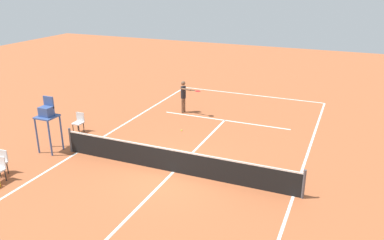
{
  "coord_description": "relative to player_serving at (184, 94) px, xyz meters",
  "views": [
    {
      "loc": [
        -5.88,
        12.07,
        7.08
      ],
      "look_at": [
        0.75,
        -3.63,
        0.8
      ],
      "focal_mm": 36.47,
      "sensor_mm": 36.0,
      "label": 1
    }
  ],
  "objects": [
    {
      "name": "tennis_net",
      "position": [
        -2.47,
        6.56,
        -0.58
      ],
      "size": [
        9.81,
        0.1,
        1.07
      ],
      "color": "#4C4C51",
      "rests_on": "ground"
    },
    {
      "name": "umpire_chair",
      "position": [
        3.22,
        6.85,
        0.53
      ],
      "size": [
        0.8,
        0.8,
        2.41
      ],
      "color": "#38518C",
      "rests_on": "ground"
    },
    {
      "name": "player_serving",
      "position": [
        0.0,
        0.0,
        0.0
      ],
      "size": [
        1.29,
        0.68,
        1.79
      ],
      "rotation": [
        0.0,
        0.0,
        1.46
      ],
      "color": "brown",
      "rests_on": "ground"
    },
    {
      "name": "court_lines",
      "position": [
        -2.47,
        6.56,
        -1.07
      ],
      "size": [
        9.21,
        22.83,
        0.01
      ],
      "color": "white",
      "rests_on": "ground"
    },
    {
      "name": "courtside_chair_mid",
      "position": [
        3.51,
        4.59,
        -0.54
      ],
      "size": [
        0.44,
        0.46,
        0.95
      ],
      "color": "#262626",
      "rests_on": "ground"
    },
    {
      "name": "courtside_chair_far",
      "position": [
        3.48,
        9.24,
        -0.54
      ],
      "size": [
        0.44,
        0.46,
        0.95
      ],
      "color": "#262626",
      "rests_on": "ground"
    },
    {
      "name": "tennis_ball",
      "position": [
        -1.01,
        2.57,
        -1.04
      ],
      "size": [
        0.07,
        0.07,
        0.07
      ],
      "primitive_type": "sphere",
      "color": "#CCE033",
      "rests_on": "ground"
    },
    {
      "name": "ground_plane",
      "position": [
        -2.47,
        6.56,
        -1.07
      ],
      "size": [
        60.0,
        60.0,
        0.0
      ],
      "primitive_type": "plane",
      "color": "#AD5933"
    }
  ]
}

